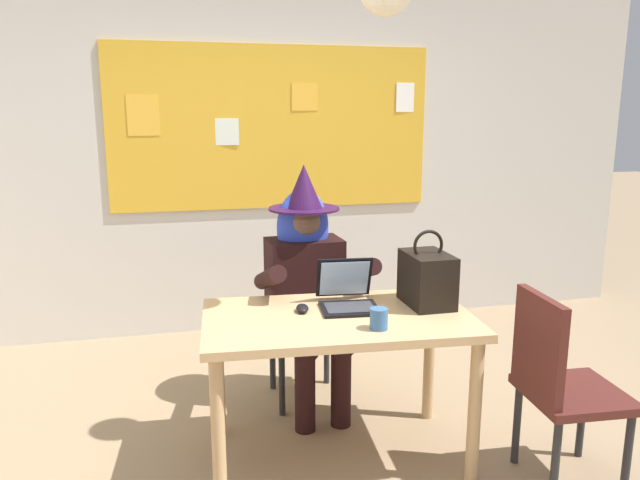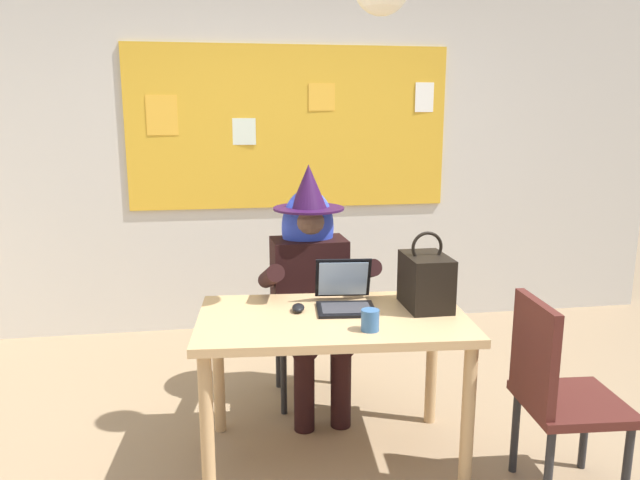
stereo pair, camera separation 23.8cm
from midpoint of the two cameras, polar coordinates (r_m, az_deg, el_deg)
The scene contains 10 objects.
ground_plane at distance 3.06m, azimuth 4.55°, elevation -21.13°, with size 24.00×24.00×0.00m, color #937A5B.
wall_back_bulletin at distance 4.65m, azimuth -1.37°, elevation 8.42°, with size 6.03×2.16×2.72m.
desk_main at distance 2.89m, azimuth 3.60°, elevation -9.03°, with size 1.31×0.82×0.73m.
chair_at_desk at distance 3.60m, azimuth 0.74°, elevation -6.97°, with size 0.42×0.42×0.89m.
person_costumed at distance 3.40m, azimuth 1.15°, elevation -3.21°, with size 0.61×0.67×1.38m.
laptop at distance 2.97m, azimuth 4.66°, elevation -5.39°, with size 0.31×0.35×0.23m.
computer_mouse at distance 2.90m, azimuth 0.28°, elevation -6.45°, with size 0.06×0.10×0.03m, color black.
handbag at distance 3.00m, azimuth 12.22°, elevation -3.79°, with size 0.20×0.30×0.38m.
coffee_mug at distance 2.67m, azimuth 7.33°, elevation -7.56°, with size 0.08×0.08×0.10m, color #336099.
chair_extra_corner at distance 2.91m, azimuth 23.64°, elevation -12.72°, with size 0.45×0.45×0.90m.
Camera 2 is at (-0.51, -2.50, 1.67)m, focal length 33.87 mm.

